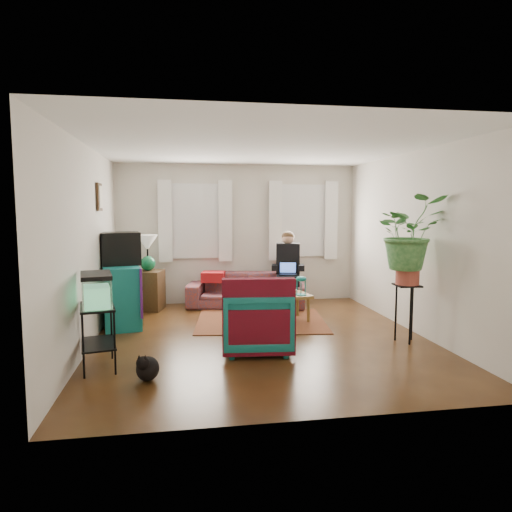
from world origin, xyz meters
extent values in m
cube|color=#4F2B14|center=(0.00, 0.00, 0.00)|extent=(4.50, 5.00, 0.01)
cube|color=white|center=(0.00, 0.00, 2.60)|extent=(4.50, 5.00, 0.01)
cube|color=silver|center=(0.00, 2.50, 1.30)|extent=(4.50, 0.01, 2.60)
cube|color=silver|center=(0.00, -2.50, 1.30)|extent=(4.50, 0.01, 2.60)
cube|color=silver|center=(-2.25, 0.00, 1.30)|extent=(0.01, 5.00, 2.60)
cube|color=silver|center=(2.25, 0.00, 1.30)|extent=(0.01, 5.00, 2.60)
cube|color=white|center=(-0.80, 2.48, 1.55)|extent=(1.08, 0.04, 1.38)
cube|color=white|center=(1.25, 2.48, 1.55)|extent=(1.08, 0.04, 1.38)
cube|color=white|center=(-0.80, 2.40, 1.55)|extent=(1.36, 0.06, 1.50)
cube|color=white|center=(1.25, 2.40, 1.55)|extent=(1.36, 0.06, 1.50)
cube|color=#3D2616|center=(-2.21, 0.85, 1.95)|extent=(0.04, 0.32, 0.40)
cube|color=maroon|center=(0.16, 0.91, 0.01)|extent=(2.18, 1.84, 0.01)
imported|color=brown|center=(0.09, 2.05, 0.41)|extent=(2.22, 1.26, 0.82)
cube|color=#3A2316|center=(-1.65, 2.05, 0.35)|extent=(0.58, 0.58, 0.70)
cube|color=#106263|center=(-1.99, 1.04, 0.46)|extent=(0.70, 1.11, 0.93)
cube|color=black|center=(-1.99, 1.14, 1.18)|extent=(0.65, 0.61, 0.49)
cube|color=black|center=(-2.00, -0.89, 0.36)|extent=(0.48, 0.69, 0.71)
cube|color=#7FD899|center=(-2.00, -0.89, 0.90)|extent=(0.43, 0.63, 0.37)
ellipsoid|color=black|center=(-1.43, -1.36, 0.16)|extent=(0.32, 0.41, 0.31)
imported|color=#105B62|center=(-0.14, -0.53, 0.43)|extent=(0.91, 0.86, 0.86)
cube|color=#9E0A0A|center=(-0.17, -0.86, 0.61)|extent=(0.88, 0.28, 0.71)
cube|color=brown|center=(0.40, 0.85, 0.22)|extent=(1.12, 0.72, 0.43)
imported|color=white|center=(0.18, 0.72, 0.48)|extent=(0.13, 0.13, 0.09)
imported|color=beige|center=(0.47, 0.69, 0.48)|extent=(0.11, 0.11, 0.09)
imported|color=white|center=(0.67, 0.99, 0.46)|extent=(0.23, 0.23, 0.05)
cylinder|color=#B21414|center=(0.09, 0.95, 0.45)|extent=(0.37, 0.37, 0.04)
cube|color=black|center=(1.89, -0.49, 0.39)|extent=(0.35, 0.35, 0.78)
imported|color=#599947|center=(1.89, -0.49, 1.32)|extent=(0.93, 0.82, 0.99)
camera|label=1|loc=(-1.06, -6.07, 1.79)|focal=32.00mm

